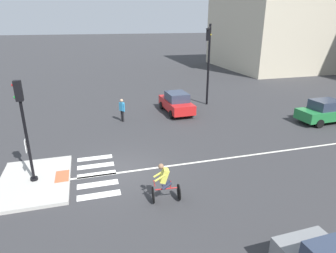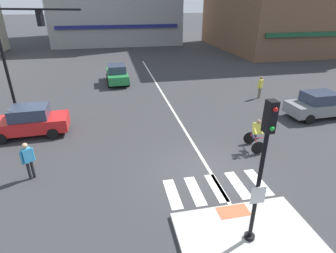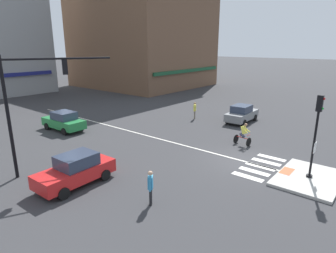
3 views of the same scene
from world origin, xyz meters
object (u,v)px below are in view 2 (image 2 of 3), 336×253
traffic_light_mast (16,46)px  pedestrian_waiting_far_side (260,86)px  car_green_westbound_distant (117,74)px  car_red_cross_left (29,121)px  cyclist (256,134)px  pedestrian_at_curb_left (28,158)px  signal_pole (262,164)px  car_grey_cross_right (319,105)px

traffic_light_mast → pedestrian_waiting_far_side: 16.45m
car_green_westbound_distant → pedestrian_waiting_far_side: size_ratio=2.49×
car_red_cross_left → cyclist: 11.99m
cyclist → pedestrian_at_curb_left: cyclist is taller
signal_pole → cyclist: bearing=60.9°
traffic_light_mast → car_green_westbound_distant: 9.50m
signal_pole → car_green_westbound_distant: 19.19m
car_red_cross_left → car_grey_cross_right: size_ratio=1.00×
cyclist → pedestrian_at_curb_left: 10.30m
car_grey_cross_right → pedestrian_at_curb_left: size_ratio=2.48×
car_grey_cross_right → pedestrian_waiting_far_side: 4.50m
cyclist → pedestrian_at_curb_left: size_ratio=1.01×
traffic_light_mast → car_red_cross_left: 4.58m
signal_pole → traffic_light_mast: traffic_light_mast is taller
cyclist → car_grey_cross_right: bearing=26.6°
car_grey_cross_right → pedestrian_waiting_far_side: (-1.80, 4.12, 0.17)m
car_grey_cross_right → pedestrian_at_curb_left: 16.61m
car_grey_cross_right → cyclist: bearing=-153.4°
signal_pole → car_red_cross_left: 12.68m
signal_pole → car_grey_cross_right: signal_pole is taller
car_red_cross_left → car_green_westbound_distant: (5.10, 9.49, 0.00)m
car_green_westbound_distant → pedestrian_waiting_far_side: bearing=-31.7°
signal_pole → car_grey_cross_right: 12.33m
car_green_westbound_distant → pedestrian_at_curb_left: (-4.11, -13.86, 0.17)m
pedestrian_at_curb_left → pedestrian_waiting_far_side: (14.48, 7.45, 0.00)m
car_red_cross_left → car_green_westbound_distant: size_ratio=1.00×
car_grey_cross_right → pedestrian_waiting_far_side: pedestrian_waiting_far_side is taller
car_green_westbound_distant → car_grey_cross_right: 16.09m
signal_pole → car_green_westbound_distant: size_ratio=1.08×
car_grey_cross_right → pedestrian_waiting_far_side: size_ratio=2.48×
signal_pole → car_grey_cross_right: size_ratio=1.08×
car_red_cross_left → pedestrian_waiting_far_side: pedestrian_waiting_far_side is taller
car_green_westbound_distant → car_grey_cross_right: same height
traffic_light_mast → car_red_cross_left: traffic_light_mast is taller
traffic_light_mast → car_grey_cross_right: bearing=-12.1°
car_green_westbound_distant → pedestrian_at_curb_left: pedestrian_at_curb_left is taller
car_red_cross_left → pedestrian_waiting_far_side: bearing=11.3°
car_green_westbound_distant → signal_pole: bearing=-80.2°
car_red_cross_left → pedestrian_at_curb_left: size_ratio=2.49×
car_green_westbound_distant → pedestrian_waiting_far_side: 12.19m
traffic_light_mast → car_grey_cross_right: 18.64m
car_grey_cross_right → pedestrian_waiting_far_side: bearing=113.6°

